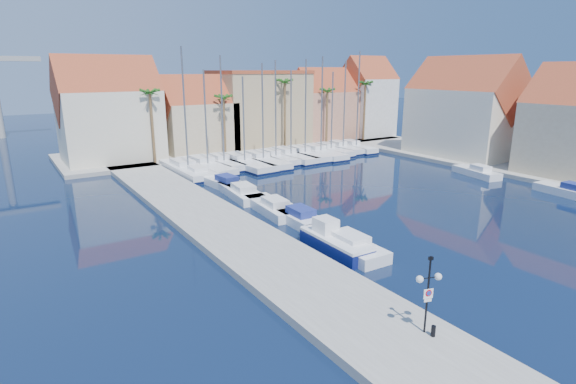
{
  "coord_description": "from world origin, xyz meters",
  "views": [
    {
      "loc": [
        -22.71,
        -15.28,
        12.12
      ],
      "look_at": [
        -4.52,
        12.67,
        3.0
      ],
      "focal_mm": 28.0,
      "sensor_mm": 36.0,
      "label": 1
    }
  ],
  "objects": [
    {
      "name": "motorboat_east_0",
      "position": [
        23.99,
        5.41,
        0.51
      ],
      "size": [
        2.8,
        6.56,
        1.4
      ],
      "rotation": [
        0.0,
        0.0,
        -0.12
      ],
      "color": "white",
      "rests_on": "ground"
    },
    {
      "name": "shore_north",
      "position": [
        10.0,
        48.0,
        0.25
      ],
      "size": [
        54.0,
        16.0,
        0.5
      ],
      "primitive_type": "cube",
      "color": "gray",
      "rests_on": "ground"
    },
    {
      "name": "bollard",
      "position": [
        -7.52,
        -3.92,
        0.76
      ],
      "size": [
        0.21,
        0.21,
        0.52
      ],
      "primitive_type": "cylinder",
      "color": "black",
      "rests_on": "quay_west"
    },
    {
      "name": "motorboat_west_0",
      "position": [
        -3.6,
        6.95,
        0.51
      ],
      "size": [
        2.55,
        7.39,
        1.4
      ],
      "rotation": [
        0.0,
        0.0,
        -0.03
      ],
      "color": "white",
      "rests_on": "ground"
    },
    {
      "name": "lamp_post",
      "position": [
        -7.58,
        -3.49,
        2.96
      ],
      "size": [
        1.23,
        0.61,
        3.74
      ],
      "rotation": [
        0.0,
        0.0,
        -0.29
      ],
      "color": "black",
      "rests_on": "quay_west"
    },
    {
      "name": "sailboat_4",
      "position": [
        5.99,
        35.34,
        0.57
      ],
      "size": [
        3.31,
        11.45,
        12.9
      ],
      "rotation": [
        0.0,
        0.0,
        -0.03
      ],
      "color": "white",
      "rests_on": "ground"
    },
    {
      "name": "building_4",
      "position": [
        34.0,
        46.0,
        6.97
      ],
      "size": [
        8.3,
        8.0,
        14.0
      ],
      "color": "silver",
      "rests_on": "shore_north"
    },
    {
      "name": "building_0",
      "position": [
        -10.0,
        47.0,
        6.52
      ],
      "size": [
        12.3,
        9.0,
        13.5
      ],
      "color": "beige",
      "rests_on": "shore_north"
    },
    {
      "name": "palm_3",
      "position": [
        22.0,
        42.0,
        8.61
      ],
      "size": [
        2.6,
        2.6,
        9.65
      ],
      "color": "brown",
      "rests_on": "shore_north"
    },
    {
      "name": "motorboat_west_5",
      "position": [
        -3.96,
        33.17,
        0.51
      ],
      "size": [
        2.53,
        7.21,
        1.4
      ],
      "rotation": [
        0.0,
        0.0,
        -0.03
      ],
      "color": "white",
      "rests_on": "ground"
    },
    {
      "name": "motorboat_west_3",
      "position": [
        -3.36,
        22.9,
        0.51
      ],
      "size": [
        3.15,
        7.7,
        1.4
      ],
      "rotation": [
        0.0,
        0.0,
        -0.1
      ],
      "color": "white",
      "rests_on": "ground"
    },
    {
      "name": "sailboat_9",
      "position": [
        18.05,
        36.32,
        0.59
      ],
      "size": [
        2.99,
        9.0,
        11.83
      ],
      "rotation": [
        0.0,
        0.0,
        0.07
      ],
      "color": "white",
      "rests_on": "ground"
    },
    {
      "name": "palm_1",
      "position": [
        4.0,
        42.0,
        8.14
      ],
      "size": [
        2.6,
        2.6,
        9.15
      ],
      "color": "brown",
      "rests_on": "shore_north"
    },
    {
      "name": "shore_east",
      "position": [
        32.0,
        15.0,
        0.25
      ],
      "size": [
        12.0,
        60.0,
        0.5
      ],
      "primitive_type": "cube",
      "color": "gray",
      "rests_on": "ground"
    },
    {
      "name": "motorboat_east_1",
      "position": [
        23.98,
        15.73,
        0.51
      ],
      "size": [
        3.15,
        6.36,
        1.4
      ],
      "rotation": [
        0.0,
        0.0,
        -0.21
      ],
      "color": "white",
      "rests_on": "ground"
    },
    {
      "name": "sailboat_7",
      "position": [
        13.08,
        35.88,
        0.59
      ],
      "size": [
        3.07,
        10.38,
        13.45
      ],
      "rotation": [
        0.0,
        0.0,
        -0.03
      ],
      "color": "white",
      "rests_on": "ground"
    },
    {
      "name": "sailboat_3",
      "position": [
        3.2,
        35.4,
        0.55
      ],
      "size": [
        3.94,
        12.18,
        11.31
      ],
      "rotation": [
        0.0,
        0.0,
        0.07
      ],
      "color": "white",
      "rests_on": "ground"
    },
    {
      "name": "sailboat_6",
      "position": [
        10.7,
        36.0,
        0.57
      ],
      "size": [
        3.54,
        10.89,
        12.02
      ],
      "rotation": [
        0.0,
        0.0,
        0.07
      ],
      "color": "white",
      "rests_on": "ground"
    },
    {
      "name": "fishing_boat",
      "position": [
        -4.29,
        7.19,
        0.69
      ],
      "size": [
        2.09,
        5.97,
        2.08
      ],
      "rotation": [
        0.0,
        0.0,
        -0.02
      ],
      "color": "navy",
      "rests_on": "ground"
    },
    {
      "name": "sailboat_10",
      "position": [
        20.83,
        36.87,
        0.63
      ],
      "size": [
        2.29,
        8.61,
        13.31
      ],
      "rotation": [
        0.0,
        0.0,
        0.0
      ],
      "color": "white",
      "rests_on": "ground"
    },
    {
      "name": "building_6",
      "position": [
        32.0,
        24.0,
        6.52
      ],
      "size": [
        9.0,
        14.3,
        13.5
      ],
      "color": "beige",
      "rests_on": "shore_east"
    },
    {
      "name": "palm_4",
      "position": [
        30.0,
        42.0,
        9.55
      ],
      "size": [
        2.6,
        2.6,
        10.65
      ],
      "color": "brown",
      "rests_on": "shore_north"
    },
    {
      "name": "motorboat_west_1",
      "position": [
        -3.03,
        13.61,
        0.51
      ],
      "size": [
        2.39,
        6.85,
        1.4
      ],
      "rotation": [
        0.0,
        0.0,
        -0.03
      ],
      "color": "white",
      "rests_on": "ground"
    },
    {
      "name": "palm_2",
      "position": [
        14.0,
        42.0,
        10.02
      ],
      "size": [
        2.6,
        2.6,
        11.15
      ],
      "color": "brown",
      "rests_on": "shore_north"
    },
    {
      "name": "palm_0",
      "position": [
        -6.0,
        42.0,
        9.08
      ],
      "size": [
        2.6,
        2.6,
        10.15
      ],
      "color": "brown",
      "rests_on": "shore_north"
    },
    {
      "name": "ground",
      "position": [
        0.0,
        0.0,
        0.0
      ],
      "size": [
        260.0,
        260.0,
        0.0
      ],
      "primitive_type": "plane",
      "color": "black",
      "rests_on": "ground"
    },
    {
      "name": "sailboat_1",
      "position": [
        -1.51,
        36.1,
        0.56
      ],
      "size": [
        3.68,
        11.51,
        12.11
      ],
      "rotation": [
        0.0,
        0.0,
        0.06
      ],
      "color": "white",
      "rests_on": "ground"
    },
    {
      "name": "quay_west",
      "position": [
        -9.0,
        13.5,
        0.25
      ],
      "size": [
        6.0,
        77.0,
        0.5
      ],
      "primitive_type": "cube",
      "color": "gray",
      "rests_on": "ground"
    },
    {
      "name": "sailboat_5",
      "position": [
        8.24,
        35.83,
        0.61
      ],
      "size": [
        3.23,
        9.43,
        13.27
      ],
      "rotation": [
        0.0,
        0.0,
        0.09
      ],
      "color": "white",
      "rests_on": "ground"
    },
    {
      "name": "building_1",
      "position": [
        2.0,
        47.0,
        5.3
      ],
      "size": [
        10.3,
        8.0,
        11.0
      ],
      "color": "tan",
      "rests_on": "shore_north"
    },
    {
      "name": "motorboat_west_4",
      "position": [
        -3.17,
        27.21,
        0.51
      ],
      "size": [
        2.85,
        7.09,
        1.4
      ],
      "rotation": [
        0.0,
        0.0,
        0.09
      ],
      "color": "white",
      "rests_on": "ground"
    },
    {
      "name": "sailboat_8",
      "position": [
        15.72,
        35.77,
        0.59
      ],
      "size": [
        3.05,
        10.81,
        13.85
      ],
      "rotation": [
        0.0,
        0.0,
        -0.02
      ],
      "color": "white",
      "rests_on": "ground"
    },
    {
      "name": "sailboat_11",
      "position": [
        22.98,
        36.31,
        0.65
      ],
      "size": [
        2.68,
        8.75,
        14.68
      ],
      "rotation": [
        0.0,
        0.0,
        -0.04
      ],
      "color": "white",
      "rests_on": "ground"
    },
    {
      "name": "sailboat_2",
      "position": [
        1.0,
        36.59,
        0.62
      ],
      "size": [
        2.65,
        9.17,
        13.78
      ],
      "rotation": [
        0.0,
        0.0,
        0.03
      ],
      "color": "white",
      "rests_on": "ground"
    },
    {
      "name": "motorboat_west_2",
      "position": [
        -3.36,
        17.02,
        0.51
      ],
      "size": [
        2.87,
        7.29,
        1.4
      ],
      "rotation": [
        0.0,
        0.0,
        -0.08
      ],
      "color": "white",
      "rests_on": "ground"
    },
    {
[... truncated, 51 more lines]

